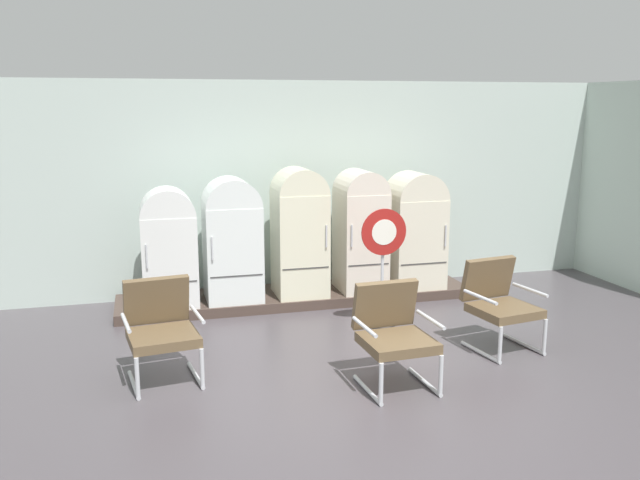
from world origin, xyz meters
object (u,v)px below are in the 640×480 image
refrigerator_3 (361,227)px  refrigerator_4 (415,227)px  refrigerator_1 (232,236)px  armchair_center (393,331)px  armchair_left (161,326)px  refrigerator_0 (169,244)px  sign_stand (383,266)px  armchair_right (499,300)px  refrigerator_2 (300,228)px

refrigerator_3 → refrigerator_4: size_ratio=1.03×
refrigerator_1 → armchair_center: refrigerator_1 is taller
armchair_left → refrigerator_0: bearing=85.0°
sign_stand → armchair_right: bearing=-45.2°
refrigerator_3 → armchair_center: bearing=-102.3°
armchair_left → refrigerator_2: bearing=48.2°
refrigerator_1 → armchair_center: 2.95m
refrigerator_3 → armchair_center: refrigerator_3 is taller
refrigerator_2 → refrigerator_4: bearing=-0.2°
refrigerator_3 → armchair_right: (0.83, -2.11, -0.45)m
refrigerator_2 → sign_stand: refrigerator_2 is taller
refrigerator_1 → armchair_left: bearing=-115.1°
refrigerator_0 → sign_stand: 2.60m
refrigerator_3 → armchair_right: 2.31m
armchair_center → refrigerator_3: bearing=77.7°
refrigerator_0 → sign_stand: (2.34, -1.12, -0.16)m
armchair_right → sign_stand: size_ratio=0.68×
sign_stand → refrigerator_1: bearing=143.7°
armchair_right → armchair_center: bearing=-157.0°
refrigerator_2 → armchair_center: bearing=-85.1°
refrigerator_4 → armchair_right: size_ratio=1.63×
refrigerator_2 → armchair_left: bearing=-131.8°
refrigerator_1 → armchair_right: bearing=-40.0°
refrigerator_2 → armchair_left: refrigerator_2 is taller
sign_stand → refrigerator_2: bearing=121.5°
refrigerator_0 → refrigerator_2: (1.63, 0.03, 0.11)m
refrigerator_2 → refrigerator_4: (1.58, -0.01, -0.06)m
armchair_left → armchair_center: size_ratio=1.00×
refrigerator_1 → refrigerator_2: size_ratio=0.94×
armchair_left → armchair_right: (3.46, -0.08, 0.00)m
refrigerator_0 → refrigerator_3: (2.46, 0.04, 0.09)m
armchair_right → sign_stand: bearing=134.8°
refrigerator_3 → refrigerator_4: (0.76, -0.02, -0.03)m
refrigerator_1 → sign_stand: size_ratio=1.10×
armchair_center → refrigerator_4: bearing=63.4°
armchair_right → sign_stand: 1.36m
armchair_center → sign_stand: sign_stand is taller
refrigerator_3 → armchair_left: size_ratio=1.69×
refrigerator_4 → armchair_left: refrigerator_4 is taller
refrigerator_2 → armchair_right: bearing=-51.8°
refrigerator_2 → armchair_left: 2.75m
refrigerator_4 → sign_stand: size_ratio=1.11×
refrigerator_1 → sign_stand: bearing=-36.3°
refrigerator_2 → armchair_left: size_ratio=1.74×
refrigerator_0 → armchair_center: 3.28m
armchair_right → refrigerator_4: bearing=91.9°
refrigerator_0 → refrigerator_1: size_ratio=0.94×
armchair_left → armchair_center: 2.15m
refrigerator_0 → refrigerator_4: bearing=0.4°
refrigerator_0 → refrigerator_4: (3.21, 0.02, 0.05)m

